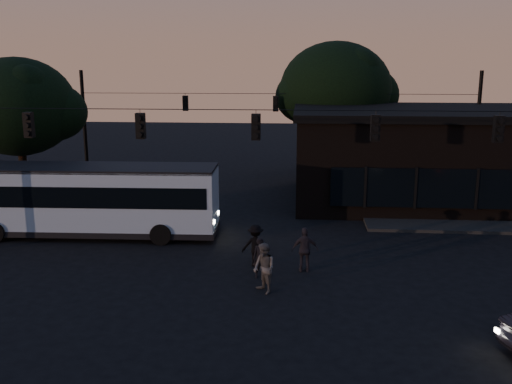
# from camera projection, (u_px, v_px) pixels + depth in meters

# --- Properties ---
(ground) EXTENTS (120.00, 120.00, 0.00)m
(ground) POSITION_uv_depth(u_px,v_px,m) (246.00, 305.00, 19.08)
(ground) COLOR black
(ground) RESTS_ON ground
(sidewalk_far_right) EXTENTS (14.00, 10.00, 0.15)m
(sidewalk_far_right) POSITION_uv_depth(u_px,v_px,m) (485.00, 208.00, 31.74)
(sidewalk_far_right) COLOR black
(sidewalk_far_right) RESTS_ON ground
(sidewalk_far_left) EXTENTS (14.00, 10.00, 0.15)m
(sidewalk_far_left) POSITION_uv_depth(u_px,v_px,m) (35.00, 199.00, 33.78)
(sidewalk_far_left) COLOR black
(sidewalk_far_left) RESTS_ON ground
(building) EXTENTS (15.40, 10.41, 5.40)m
(building) POSITION_uv_depth(u_px,v_px,m) (426.00, 155.00, 33.31)
(building) COLOR black
(building) RESTS_ON ground
(tree_behind) EXTENTS (7.60, 7.60, 9.43)m
(tree_behind) POSITION_uv_depth(u_px,v_px,m) (336.00, 90.00, 38.80)
(tree_behind) COLOR black
(tree_behind) RESTS_ON ground
(tree_left) EXTENTS (6.40, 6.40, 8.30)m
(tree_left) POSITION_uv_depth(u_px,v_px,m) (18.00, 107.00, 31.60)
(tree_left) COLOR black
(tree_left) RESTS_ON ground
(signal_rig_near) EXTENTS (26.24, 0.30, 7.50)m
(signal_rig_near) POSITION_uv_depth(u_px,v_px,m) (256.00, 155.00, 22.00)
(signal_rig_near) COLOR black
(signal_rig_near) RESTS_ON ground
(signal_rig_far) EXTENTS (26.24, 0.30, 7.50)m
(signal_rig_far) POSITION_uv_depth(u_px,v_px,m) (276.00, 121.00, 37.61)
(signal_rig_far) COLOR black
(signal_rig_far) RESTS_ON ground
(bus) EXTENTS (11.84, 3.18, 3.31)m
(bus) POSITION_uv_depth(u_px,v_px,m) (91.00, 197.00, 26.51)
(bus) COLOR #A0B7CC
(bus) RESTS_ON ground
(pedestrian_a) EXTENTS (0.60, 0.43, 1.56)m
(pedestrian_a) POSITION_uv_depth(u_px,v_px,m) (260.00, 258.00, 21.41)
(pedestrian_a) COLOR black
(pedestrian_a) RESTS_ON ground
(pedestrian_b) EXTENTS (1.06, 1.11, 1.80)m
(pedestrian_b) POSITION_uv_depth(u_px,v_px,m) (264.00, 268.00, 19.97)
(pedestrian_b) COLOR #514D4A
(pedestrian_b) RESTS_ON ground
(pedestrian_c) EXTENTS (1.08, 0.55, 1.78)m
(pedestrian_c) POSITION_uv_depth(u_px,v_px,m) (305.00, 250.00, 22.02)
(pedestrian_c) COLOR black
(pedestrian_c) RESTS_ON ground
(pedestrian_d) EXTENTS (1.15, 0.72, 1.70)m
(pedestrian_d) POSITION_uv_depth(u_px,v_px,m) (256.00, 245.00, 22.66)
(pedestrian_d) COLOR black
(pedestrian_d) RESTS_ON ground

